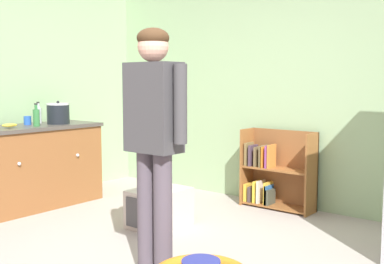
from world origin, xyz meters
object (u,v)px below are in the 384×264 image
at_px(clear_bottle, 38,115).
at_px(blue_cup, 28,120).
at_px(bookshelf, 274,174).
at_px(kitchen_counter, 3,171).
at_px(green_glass_bottle, 36,117).
at_px(banana_bunch, 10,125).
at_px(standing_person, 154,129).
at_px(pet_carrier, 159,208).
at_px(crock_pot, 58,113).

distance_m(clear_bottle, blue_cup, 0.20).
bearing_deg(bookshelf, kitchen_counter, -136.16).
bearing_deg(green_glass_bottle, kitchen_counter, -113.12).
bearing_deg(banana_bunch, standing_person, -6.06).
relative_size(standing_person, pet_carrier, 3.15).
xyz_separation_m(standing_person, green_glass_bottle, (-2.21, 0.52, -0.05)).
height_order(pet_carrier, crock_pot, crock_pot).
relative_size(kitchen_counter, green_glass_bottle, 8.88).
relative_size(kitchen_counter, pet_carrier, 3.96).
bearing_deg(kitchen_counter, green_glass_bottle, 66.88).
relative_size(green_glass_bottle, blue_cup, 2.59).
relative_size(bookshelf, clear_bottle, 3.46).
bearing_deg(bookshelf, blue_cup, -143.25).
bearing_deg(bookshelf, pet_carrier, -111.06).
bearing_deg(clear_bottle, blue_cup, -69.36).
bearing_deg(blue_cup, pet_carrier, 10.79).
distance_m(pet_carrier, banana_bunch, 1.78).
height_order(pet_carrier, blue_cup, blue_cup).
height_order(crock_pot, clear_bottle, crock_pot).
xyz_separation_m(kitchen_counter, clear_bottle, (-0.17, 0.55, 0.55)).
bearing_deg(banana_bunch, bookshelf, 44.51).
bearing_deg(green_glass_bottle, blue_cup, 169.91).
bearing_deg(crock_pot, pet_carrier, 1.39).
distance_m(crock_pot, clear_bottle, 0.26).
distance_m(standing_person, banana_bunch, 2.27).
bearing_deg(pet_carrier, bookshelf, 68.94).
relative_size(clear_bottle, blue_cup, 2.59).
distance_m(crock_pot, green_glass_bottle, 0.33).
bearing_deg(kitchen_counter, crock_pot, 83.94).
bearing_deg(banana_bunch, blue_cup, 121.44).
xyz_separation_m(kitchen_counter, blue_cup, (-0.10, 0.37, 0.50)).
height_order(bookshelf, banana_bunch, banana_bunch).
distance_m(green_glass_bottle, blue_cup, 0.25).
bearing_deg(blue_cup, kitchen_counter, -74.74).
xyz_separation_m(crock_pot, banana_bunch, (0.03, -0.60, -0.09)).
distance_m(bookshelf, standing_person, 2.31).
relative_size(kitchen_counter, clear_bottle, 8.88).
xyz_separation_m(bookshelf, standing_person, (0.27, -2.19, 0.68)).
distance_m(kitchen_counter, pet_carrier, 1.74).
xyz_separation_m(crock_pot, blue_cup, (-0.17, -0.28, -0.07)).
relative_size(standing_person, crock_pot, 6.65).
bearing_deg(pet_carrier, crock_pot, -178.61).
relative_size(bookshelf, crock_pot, 3.25).
distance_m(bookshelf, pet_carrier, 1.41).
distance_m(clear_bottle, green_glass_bottle, 0.38).
relative_size(banana_bunch, clear_bottle, 0.63).
distance_m(kitchen_counter, standing_person, 2.43).
relative_size(bookshelf, pet_carrier, 1.54).
height_order(kitchen_counter, clear_bottle, clear_bottle).
distance_m(pet_carrier, blue_cup, 1.87).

